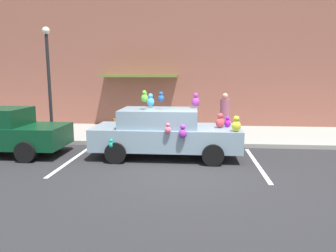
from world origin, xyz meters
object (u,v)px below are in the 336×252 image
object	(u,v)px
plush_covered_car	(165,132)
teddy_bear_on_sidewalk	(117,129)
pedestrian_near_shopfront	(225,116)
street_lamp_post	(49,72)

from	to	relation	value
plush_covered_car	teddy_bear_on_sidewalk	xyz separation A→B (m)	(-2.05, 1.94, -0.28)
plush_covered_car	pedestrian_near_shopfront	xyz separation A→B (m)	(2.15, 2.95, 0.14)
plush_covered_car	street_lamp_post	bearing A→B (deg)	157.68
street_lamp_post	teddy_bear_on_sidewalk	bearing A→B (deg)	0.61
plush_covered_car	teddy_bear_on_sidewalk	size ratio (longest dim) A/B	5.76
plush_covered_car	pedestrian_near_shopfront	size ratio (longest dim) A/B	2.68
plush_covered_car	pedestrian_near_shopfront	world-z (taller)	plush_covered_car
street_lamp_post	pedestrian_near_shopfront	bearing A→B (deg)	8.69
teddy_bear_on_sidewalk	street_lamp_post	xyz separation A→B (m)	(-2.60, -0.03, 2.19)
teddy_bear_on_sidewalk	pedestrian_near_shopfront	distance (m)	4.34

